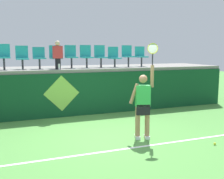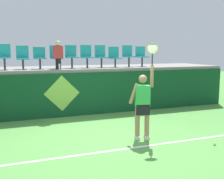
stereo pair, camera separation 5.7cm
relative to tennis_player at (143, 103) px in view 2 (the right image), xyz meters
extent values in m
plane|color=#519342|center=(-0.70, 0.37, -0.98)|extent=(40.00, 40.00, 0.00)
cube|color=#0F4223|center=(-0.70, 3.24, -0.20)|extent=(12.20, 0.20, 1.56)
cube|color=gray|center=(-0.70, 4.51, 0.64)|extent=(12.20, 2.63, 0.12)
cube|color=white|center=(-0.70, -0.56, -0.98)|extent=(10.98, 0.08, 0.01)
cube|color=white|center=(-0.13, 0.04, -0.94)|extent=(0.19, 0.28, 0.08)
cube|color=white|center=(0.12, -0.03, -0.94)|extent=(0.19, 0.28, 0.08)
cylinder|color=#A87A56|center=(-0.13, 0.04, -0.53)|extent=(0.13, 0.13, 0.89)
cylinder|color=#A87A56|center=(0.12, -0.03, -0.53)|extent=(0.13, 0.13, 0.89)
cube|color=black|center=(-0.01, 0.00, -0.17)|extent=(0.41, 0.31, 0.28)
cube|color=green|center=(-0.01, 0.00, 0.19)|extent=(0.43, 0.32, 0.56)
sphere|color=#A87A56|center=(-0.01, 0.00, 0.64)|extent=(0.22, 0.22, 0.22)
cylinder|color=#A87A56|center=(-0.24, 0.07, 0.25)|extent=(0.27, 0.16, 0.55)
cylinder|color=#A87A56|center=(0.22, -0.06, 0.71)|extent=(0.09, 0.09, 0.58)
cylinder|color=black|center=(0.22, -0.06, 1.15)|extent=(0.03, 0.03, 0.30)
torus|color=gold|center=(0.22, -0.06, 1.43)|extent=(0.28, 0.10, 0.28)
ellipsoid|color=silver|center=(0.22, -0.06, 1.43)|extent=(0.24, 0.08, 0.24)
sphere|color=#D1E533|center=(1.46, -1.12, -0.95)|extent=(0.07, 0.07, 0.07)
cylinder|color=white|center=(-1.61, 3.32, 0.81)|extent=(0.07, 0.07, 0.21)
cylinder|color=#38383D|center=(-3.41, 4.00, 0.90)|extent=(0.07, 0.07, 0.40)
cube|color=teal|center=(-3.41, 4.00, 1.13)|extent=(0.44, 0.42, 0.05)
cube|color=teal|center=(-3.41, 4.19, 1.38)|extent=(0.44, 0.04, 0.46)
cylinder|color=#38383D|center=(-2.79, 4.00, 0.88)|extent=(0.07, 0.07, 0.35)
cube|color=teal|center=(-2.79, 4.00, 1.08)|extent=(0.44, 0.42, 0.05)
cube|color=teal|center=(-2.79, 4.19, 1.33)|extent=(0.44, 0.04, 0.45)
cylinder|color=#38383D|center=(-2.20, 4.00, 0.89)|extent=(0.07, 0.07, 0.36)
cube|color=teal|center=(-2.20, 4.00, 1.09)|extent=(0.44, 0.42, 0.05)
cube|color=teal|center=(-2.20, 4.19, 1.31)|extent=(0.44, 0.04, 0.39)
cylinder|color=#38383D|center=(-1.59, 4.00, 0.88)|extent=(0.07, 0.07, 0.36)
cube|color=teal|center=(-1.59, 4.00, 1.09)|extent=(0.44, 0.42, 0.05)
cube|color=teal|center=(-1.59, 4.19, 1.34)|extent=(0.44, 0.04, 0.46)
cylinder|color=#38383D|center=(-1.00, 4.00, 0.90)|extent=(0.07, 0.07, 0.39)
cube|color=teal|center=(-1.00, 4.00, 1.12)|extent=(0.44, 0.42, 0.05)
cube|color=teal|center=(-1.00, 4.19, 1.36)|extent=(0.44, 0.04, 0.44)
cylinder|color=#38383D|center=(-0.40, 4.00, 0.89)|extent=(0.07, 0.07, 0.38)
cube|color=teal|center=(-0.40, 4.00, 1.11)|extent=(0.44, 0.42, 0.05)
cube|color=teal|center=(-0.40, 4.19, 1.36)|extent=(0.44, 0.04, 0.46)
cylinder|color=#38383D|center=(0.19, 4.00, 0.89)|extent=(0.07, 0.07, 0.37)
cube|color=teal|center=(0.19, 4.00, 1.10)|extent=(0.44, 0.42, 0.05)
cube|color=teal|center=(0.19, 4.19, 1.36)|extent=(0.44, 0.04, 0.46)
cylinder|color=#38383D|center=(0.78, 4.00, 0.87)|extent=(0.07, 0.07, 0.33)
cube|color=teal|center=(0.78, 4.00, 1.06)|extent=(0.44, 0.42, 0.05)
cube|color=teal|center=(0.78, 4.19, 1.31)|extent=(0.44, 0.04, 0.44)
cylinder|color=#38383D|center=(1.39, 4.00, 0.90)|extent=(0.07, 0.07, 0.39)
cube|color=teal|center=(1.39, 4.00, 1.12)|extent=(0.44, 0.42, 0.05)
cube|color=teal|center=(1.39, 4.19, 1.37)|extent=(0.44, 0.04, 0.44)
cylinder|color=#38383D|center=(1.99, 4.00, 0.89)|extent=(0.07, 0.07, 0.38)
cube|color=teal|center=(1.99, 4.00, 1.11)|extent=(0.44, 0.42, 0.05)
cube|color=teal|center=(1.99, 4.19, 1.34)|extent=(0.44, 0.04, 0.41)
cylinder|color=black|center=(-1.59, 3.62, 0.90)|extent=(0.20, 0.20, 0.39)
cube|color=red|center=(-1.59, 3.62, 1.32)|extent=(0.34, 0.20, 0.45)
sphere|color=beige|center=(-1.59, 3.62, 1.63)|extent=(0.19, 0.19, 0.19)
cube|color=#0F4223|center=(-1.57, 3.14, -0.98)|extent=(0.90, 0.01, 0.00)
plane|color=#8CC64C|center=(-1.57, 3.13, -0.12)|extent=(1.27, 0.00, 1.27)
camera|label=1|loc=(-3.33, -6.37, 1.39)|focal=43.94mm
camera|label=2|loc=(-3.28, -6.40, 1.39)|focal=43.94mm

